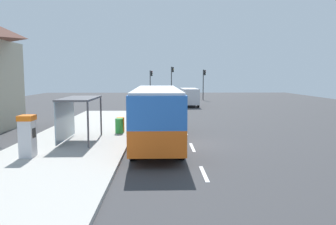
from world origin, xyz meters
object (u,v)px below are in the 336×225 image
at_px(ticket_machine, 27,136).
at_px(traffic_light_median, 172,78).
at_px(recycling_bin_orange, 121,124).
at_px(recycling_bin_green, 119,126).
at_px(bus, 157,112).
at_px(bus_shelter, 74,108).
at_px(traffic_light_near_side, 204,80).
at_px(white_van, 189,96).
at_px(traffic_light_far_side, 151,80).
at_px(sedan_near, 182,94).

distance_m(ticket_machine, traffic_light_median, 41.59).
relative_size(ticket_machine, recycling_bin_orange, 2.04).
bearing_deg(recycling_bin_green, bus, -47.54).
relative_size(recycling_bin_orange, traffic_light_median, 0.17).
bearing_deg(bus_shelter, recycling_bin_green, 49.92).
bearing_deg(traffic_light_near_side, white_van, -106.50).
height_order(recycling_bin_green, traffic_light_far_side, traffic_light_far_side).
relative_size(sedan_near, ticket_machine, 2.28).
relative_size(sedan_near, recycling_bin_green, 4.67).
bearing_deg(recycling_bin_green, ticket_machine, -117.86).
distance_m(white_van, ticket_machine, 29.67).
height_order(sedan_near, traffic_light_near_side, traffic_light_near_side).
bearing_deg(recycling_bin_orange, recycling_bin_green, -90.00).
bearing_deg(white_van, recycling_bin_green, -106.56).
bearing_deg(recycling_bin_orange, traffic_light_far_side, 88.07).
relative_size(recycling_bin_green, recycling_bin_orange, 1.00).
bearing_deg(traffic_light_median, bus_shelter, -100.45).
xyz_separation_m(traffic_light_far_side, bus_shelter, (-3.31, -36.10, -1.11)).
relative_size(bus, traffic_light_near_side, 2.24).
xyz_separation_m(ticket_machine, traffic_light_far_side, (4.52, 39.94, 2.03)).
relative_size(bus, bus_shelter, 2.76).
bearing_deg(sedan_near, white_van, -90.36).
bearing_deg(traffic_light_near_side, traffic_light_far_side, 174.68).
xyz_separation_m(white_van, recycling_bin_green, (-6.40, -21.53, -0.69)).
xyz_separation_m(recycling_bin_green, recycling_bin_orange, (0.00, 0.70, 0.00)).
relative_size(white_van, sedan_near, 1.19).
xyz_separation_m(sedan_near, traffic_light_far_side, (-5.40, -4.05, 2.41)).
xyz_separation_m(traffic_light_near_side, traffic_light_median, (-5.11, 1.60, 0.31)).
relative_size(white_van, traffic_light_far_side, 1.10).
height_order(sedan_near, traffic_light_median, traffic_light_median).
distance_m(bus, traffic_light_near_side, 36.15).
bearing_deg(traffic_light_median, traffic_light_far_side, -167.10).
relative_size(ticket_machine, bus_shelter, 0.48).
xyz_separation_m(bus, traffic_light_far_side, (-1.39, 36.19, 1.36)).
distance_m(recycling_bin_green, traffic_light_median, 34.70).
xyz_separation_m(white_van, bus_shelter, (-8.61, -24.16, 0.75)).
bearing_deg(bus, ticket_machine, -147.60).
distance_m(recycling_bin_green, traffic_light_far_side, 33.59).
relative_size(bus, recycling_bin_orange, 11.62).
distance_m(recycling_bin_orange, traffic_light_far_side, 32.89).
height_order(traffic_light_far_side, bus_shelter, traffic_light_far_side).
distance_m(recycling_bin_orange, traffic_light_median, 34.01).
xyz_separation_m(bus, sedan_near, (4.01, 40.24, -1.05)).
distance_m(bus, bus_shelter, 4.71).
height_order(bus, ticket_machine, bus).
distance_m(recycling_bin_orange, traffic_light_near_side, 33.51).
bearing_deg(white_van, traffic_light_far_side, 113.92).
xyz_separation_m(sedan_near, recycling_bin_green, (-6.50, -37.52, -0.14)).
relative_size(bus, ticket_machine, 5.69).
distance_m(ticket_machine, recycling_bin_orange, 7.96).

